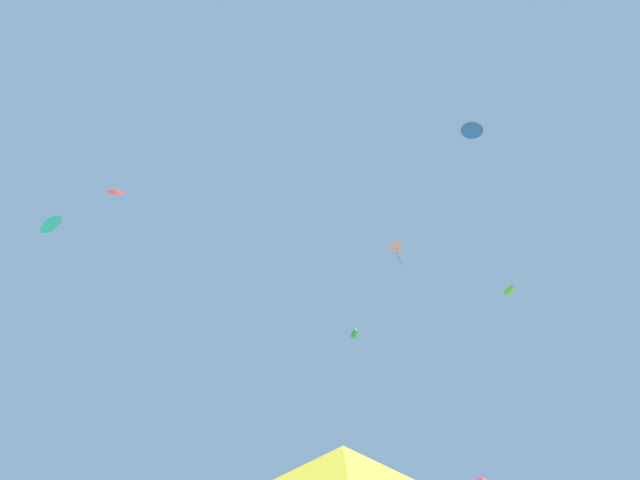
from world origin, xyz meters
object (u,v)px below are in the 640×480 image
at_px(kite_pink_delta, 396,247).
at_px(kite_blue_delta, 473,129).
at_px(kite_lime_box, 510,290).
at_px(kite_green_box, 355,333).
at_px(kite_red_delta, 116,191).
at_px(kite_cyan_delta, 51,224).
at_px(canopy_tent_yellow, 344,469).

distance_m(kite_pink_delta, kite_blue_delta, 10.40).
distance_m(kite_lime_box, kite_green_box, 10.98).
height_order(kite_red_delta, kite_blue_delta, kite_blue_delta).
relative_size(kite_cyan_delta, kite_blue_delta, 0.68).
bearing_deg(kite_red_delta, kite_lime_box, 6.91).
distance_m(canopy_tent_yellow, kite_blue_delta, 27.09).
distance_m(canopy_tent_yellow, kite_red_delta, 27.25).
xyz_separation_m(canopy_tent_yellow, kite_pink_delta, (4.02, 12.60, 13.83)).
bearing_deg(kite_red_delta, kite_blue_delta, -4.68).
xyz_separation_m(kite_lime_box, kite_green_box, (-10.22, 3.67, -1.66)).
relative_size(kite_lime_box, kite_blue_delta, 0.41).
xyz_separation_m(kite_pink_delta, kite_blue_delta, (5.72, -1.01, 8.62)).
bearing_deg(kite_red_delta, kite_pink_delta, -3.01).
bearing_deg(kite_pink_delta, canopy_tent_yellow, -107.70).
distance_m(kite_pink_delta, kite_lime_box, 9.13).
relative_size(kite_pink_delta, kite_red_delta, 1.10).
distance_m(kite_red_delta, kite_blue_delta, 24.50).
distance_m(canopy_tent_yellow, kite_green_box, 23.41).
bearing_deg(canopy_tent_yellow, kite_lime_box, 54.22).
bearing_deg(kite_green_box, kite_blue_delta, -48.37).
height_order(kite_lime_box, kite_green_box, kite_lime_box).
bearing_deg(kite_lime_box, kite_green_box, 160.23).
xyz_separation_m(kite_cyan_delta, kite_lime_box, (24.70, 11.71, 2.28)).
relative_size(kite_green_box, kite_blue_delta, 0.35).
distance_m(kite_red_delta, kite_green_box, 19.19).
xyz_separation_m(canopy_tent_yellow, kite_cyan_delta, (-12.61, 5.06, 10.61)).
height_order(kite_lime_box, kite_blue_delta, kite_blue_delta).
relative_size(canopy_tent_yellow, kite_blue_delta, 1.99).
xyz_separation_m(kite_red_delta, kite_green_box, (16.26, 6.88, -7.51)).
height_order(kite_cyan_delta, kite_green_box, kite_green_box).
xyz_separation_m(canopy_tent_yellow, kite_blue_delta, (9.74, 11.59, 22.46)).
bearing_deg(kite_pink_delta, kite_green_box, 105.31).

